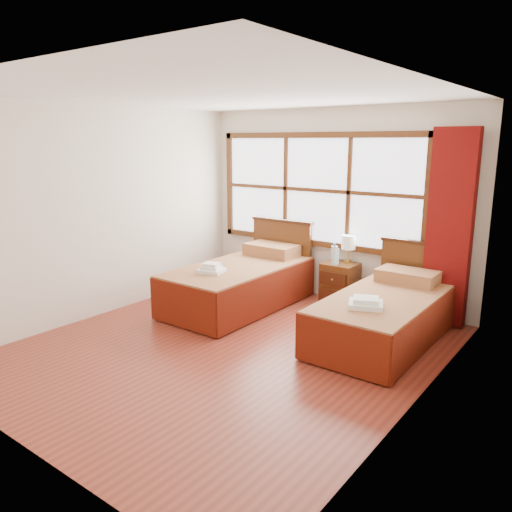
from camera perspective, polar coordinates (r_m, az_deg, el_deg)
The scene contains 15 objects.
floor at distance 5.44m, azimuth -3.17°, elevation -10.42°, with size 4.50×4.50×0.00m, color maroon.
ceiling at distance 5.01m, azimuth -3.56°, elevation 18.01°, with size 4.50×4.50×0.00m, color white.
wall_back at distance 6.92m, azimuth 8.83°, elevation 5.71°, with size 4.00×4.00×0.00m, color silver.
wall_left at distance 6.53m, azimuth -16.94°, elevation 4.86°, with size 4.50×4.50×0.00m, color silver.
wall_right at distance 4.09m, azimuth 18.57°, elevation 0.17°, with size 4.50×4.50×0.00m, color silver.
window at distance 6.98m, azimuth 6.91°, elevation 7.48°, with size 3.16×0.06×1.56m.
curtain at distance 6.22m, azimuth 21.26°, elevation 2.95°, with size 0.50×0.16×2.30m, color #660C0A.
bed_left at distance 6.66m, azimuth -1.65°, elevation -3.02°, with size 1.08×2.10×1.05m.
bed_right at distance 5.70m, azimuth 14.50°, elevation -6.51°, with size 1.01×2.03×0.98m.
nightstand at distance 6.78m, azimuth 9.53°, elevation -3.21°, with size 0.43×0.43×0.58m.
towels_left at distance 6.22m, azimuth -5.11°, elevation -1.47°, with size 0.35×0.32×0.12m.
towels_right at distance 5.18m, azimuth 12.44°, elevation -5.26°, with size 0.42×0.40×0.10m.
lamp at distance 6.74m, azimuth 10.52°, elevation 1.46°, with size 0.19×0.19×0.36m.
bottle_near at distance 6.60m, azimuth 8.93°, elevation 0.12°, with size 0.07×0.07×0.28m.
bottle_far at distance 6.62m, azimuth 9.19°, elevation -0.01°, with size 0.06×0.06×0.24m.
Camera 1 is at (3.23, -3.81, 2.16)m, focal length 35.00 mm.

